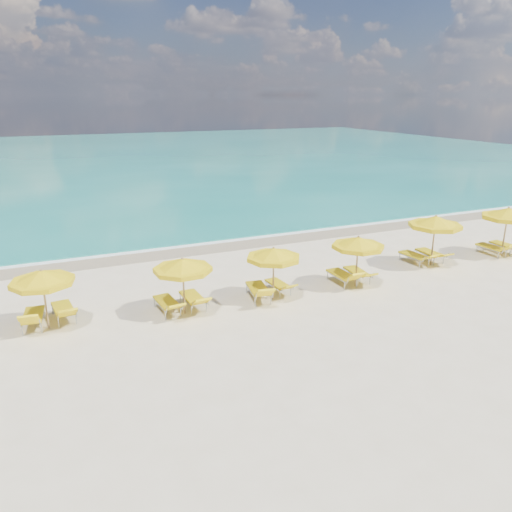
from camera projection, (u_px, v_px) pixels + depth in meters
name	position (u px, v px, depth m)	size (l,w,h in m)	color
ground_plane	(272.00, 297.00, 19.13)	(120.00, 120.00, 0.00)	beige
ocean	(103.00, 158.00, 60.94)	(120.00, 80.00, 0.30)	#15796B
wet_sand_band	(210.00, 246.00, 25.58)	(120.00, 2.60, 0.01)	tan
foam_line	(205.00, 242.00, 26.27)	(120.00, 1.20, 0.03)	white
whitecap_near	(72.00, 217.00, 31.64)	(14.00, 0.36, 0.05)	white
whitecap_far	(236.00, 185.00, 43.10)	(18.00, 0.30, 0.05)	white
umbrella_1	(42.00, 278.00, 16.01)	(2.35, 2.35, 2.08)	tan
umbrella_2	(183.00, 266.00, 17.13)	(2.62, 2.62, 2.09)	tan
umbrella_3	(274.00, 254.00, 18.41)	(2.29, 2.29, 2.07)	tan
umbrella_4	(358.00, 243.00, 19.68)	(2.77, 2.77, 2.11)	tan
umbrella_5	(435.00, 222.00, 22.05)	(2.47, 2.47, 2.36)	tan
umbrella_6	(508.00, 214.00, 23.47)	(3.09, 3.09, 2.39)	tan
lounger_1_left	(34.00, 320.00, 16.58)	(0.82, 1.90, 0.89)	#A5A8AD
lounger_1_right	(64.00, 313.00, 17.11)	(0.82, 1.95, 0.83)	#A5A8AD
lounger_2_left	(168.00, 306.00, 17.69)	(0.78, 1.94, 0.75)	#A5A8AD
lounger_2_right	(193.00, 302.00, 18.08)	(0.72, 1.93, 0.79)	#A5A8AD
lounger_3_left	(259.00, 293.00, 18.80)	(0.98, 2.08, 0.89)	#A5A8AD
lounger_3_right	(279.00, 288.00, 19.48)	(0.67, 1.72, 0.67)	#A5A8AD
lounger_4_left	(342.00, 279.00, 20.34)	(0.68, 1.92, 0.86)	#A5A8AD
lounger_4_right	(357.00, 276.00, 20.72)	(0.78, 1.93, 0.71)	#A5A8AD
lounger_5_left	(415.00, 259.00, 22.84)	(0.79, 1.97, 0.74)	#A5A8AD
lounger_5_right	(430.00, 256.00, 23.19)	(0.68, 1.95, 0.70)	#A5A8AD
lounger_6_left	(492.00, 250.00, 24.07)	(0.76, 1.90, 0.82)	#A5A8AD
lounger_6_right	(505.00, 248.00, 24.52)	(0.64, 1.80, 0.78)	#A5A8AD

